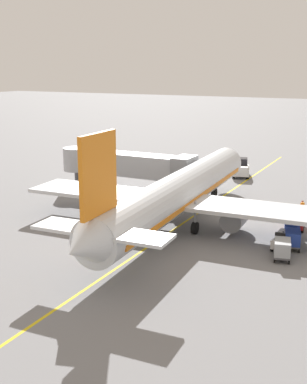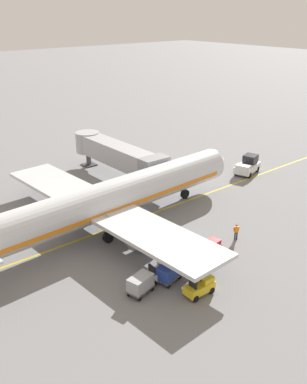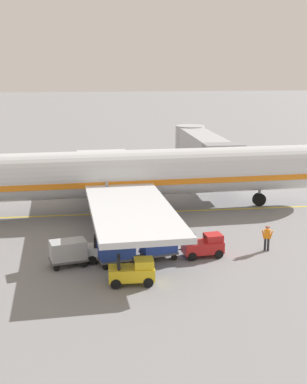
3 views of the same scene
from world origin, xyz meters
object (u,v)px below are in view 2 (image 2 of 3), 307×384
(baggage_cart_front, at_px, (187,258))
(baggage_cart_second_in_train, at_px, (169,272))
(jet_bridge, at_px, (117,154))
(ground_crew_wing_walker, at_px, (236,231))
(baggage_tug_lead, at_px, (200,286))
(baggage_tug_trailing, at_px, (209,249))
(parked_airliner, at_px, (107,200))
(baggage_cart_third_in_train, at_px, (140,283))
(pushback_tractor, at_px, (248,166))
(baggage_tug_spare, at_px, (159,272))

(baggage_cart_front, relative_size, baggage_cart_second_in_train, 1.00)
(jet_bridge, relative_size, ground_crew_wing_walker, 10.33)
(baggage_tug_lead, bearing_deg, baggage_tug_trailing, 126.41)
(parked_airliner, height_order, baggage_cart_third_in_train, parked_airliner)
(baggage_tug_trailing, bearing_deg, parked_airliner, -158.70)
(pushback_tractor, distance_m, baggage_cart_third_in_train, 30.85)
(parked_airliner, relative_size, baggage_cart_third_in_train, 12.53)
(baggage_cart_second_in_train, distance_m, ground_crew_wing_walker, 9.84)
(jet_bridge, relative_size, baggage_tug_spare, 6.73)
(jet_bridge, bearing_deg, baggage_cart_third_in_train, -31.21)
(baggage_tug_lead, bearing_deg, baggage_tug_spare, -161.88)
(jet_bridge, relative_size, pushback_tractor, 3.60)
(ground_crew_wing_walker, bearing_deg, jet_bridge, 178.25)
(pushback_tractor, height_order, baggage_cart_third_in_train, pushback_tractor)
(pushback_tractor, bearing_deg, parked_airliner, -86.88)
(jet_bridge, relative_size, baggage_tug_trailing, 6.67)
(baggage_tug_spare, distance_m, baggage_cart_second_in_train, 0.86)
(jet_bridge, bearing_deg, pushback_tractor, 57.27)
(baggage_tug_trailing, xyz_separation_m, ground_crew_wing_walker, (-0.44, 4.25, 0.24))
(baggage_tug_lead, relative_size, baggage_cart_third_in_train, 0.85)
(baggage_tug_lead, distance_m, baggage_tug_spare, 3.77)
(baggage_cart_front, bearing_deg, parked_airliner, -173.57)
(baggage_tug_trailing, bearing_deg, baggage_tug_lead, -53.59)
(baggage_cart_third_in_train, bearing_deg, baggage_tug_trailing, 93.14)
(jet_bridge, bearing_deg, baggage_tug_spare, -26.91)
(baggage_tug_lead, height_order, baggage_cart_second_in_train, baggage_tug_lead)
(pushback_tractor, distance_m, baggage_cart_front, 25.70)
(ground_crew_wing_walker, bearing_deg, baggage_tug_trailing, -84.14)
(ground_crew_wing_walker, bearing_deg, baggage_cart_second_in_train, -83.63)
(baggage_tug_lead, bearing_deg, ground_crew_wing_walker, 113.72)
(baggage_tug_lead, distance_m, baggage_cart_second_in_train, 2.98)
(baggage_cart_second_in_train, xyz_separation_m, baggage_cart_third_in_train, (-0.20, -2.85, 0.00))
(baggage_cart_front, xyz_separation_m, baggage_cart_second_in_train, (0.61, -2.64, 0.00))
(jet_bridge, height_order, baggage_tug_spare, jet_bridge)
(baggage_tug_lead, bearing_deg, pushback_tractor, 121.70)
(baggage_tug_lead, xyz_separation_m, baggage_cart_third_in_train, (-3.07, -3.58, 0.24))
(baggage_tug_trailing, distance_m, baggage_cart_second_in_train, 5.57)
(jet_bridge, relative_size, baggage_cart_third_in_train, 5.86)
(baggage_tug_spare, bearing_deg, ground_crew_wing_walker, 92.17)
(baggage_cart_third_in_train, distance_m, ground_crew_wing_walker, 12.66)
(baggage_tug_lead, xyz_separation_m, baggage_cart_second_in_train, (-2.88, -0.74, 0.24))
(baggage_cart_front, height_order, baggage_cart_second_in_train, same)
(jet_bridge, xyz_separation_m, baggage_tug_lead, (24.97, -9.68, -2.75))
(parked_airliner, distance_m, jet_bridge, 14.18)
(baggage_tug_lead, xyz_separation_m, baggage_tug_spare, (-3.58, -1.17, 0.00))
(jet_bridge, height_order, baggage_cart_front, jet_bridge)
(baggage_cart_third_in_train, xyz_separation_m, ground_crew_wing_walker, (-0.90, 12.62, 0.00))
(parked_airliner, xyz_separation_m, pushback_tractor, (-1.31, 24.02, -2.09))
(jet_bridge, xyz_separation_m, baggage_tug_trailing, (21.43, -4.89, -2.75))
(baggage_cart_third_in_train, bearing_deg, baggage_tug_spare, 101.91)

